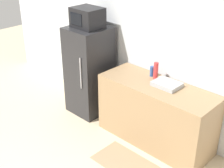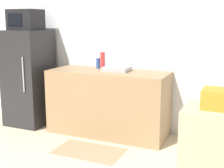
{
  "view_description": "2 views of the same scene",
  "coord_description": "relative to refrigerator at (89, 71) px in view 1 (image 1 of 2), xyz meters",
  "views": [
    {
      "loc": [
        2.25,
        -0.36,
        2.89
      ],
      "look_at": [
        -0.1,
        2.1,
        1.18
      ],
      "focal_mm": 50.0,
      "sensor_mm": 36.0,
      "label": 1
    },
    {
      "loc": [
        1.83,
        -1.12,
        1.63
      ],
      "look_at": [
        0.35,
        2.29,
        0.88
      ],
      "focal_mm": 50.0,
      "sensor_mm": 36.0,
      "label": 2
    }
  ],
  "objects": [
    {
      "name": "wall_back",
      "position": [
        1.33,
        0.43,
        0.55
      ],
      "size": [
        8.0,
        0.06,
        2.6
      ],
      "primitive_type": "cube",
      "color": "silver",
      "rests_on": "ground_plane"
    },
    {
      "name": "bottle_short",
      "position": [
        1.11,
        0.24,
        0.26
      ],
      "size": [
        0.06,
        0.06,
        0.15
      ],
      "primitive_type": "cylinder",
      "color": "#2D4C8C",
      "rests_on": "counter"
    },
    {
      "name": "kitchen_rug",
      "position": [
        1.4,
        -0.65,
        -0.74
      ],
      "size": [
        0.88,
        0.53,
        0.01
      ],
      "primitive_type": "cube",
      "color": "#937A5B",
      "rests_on": "ground_plane"
    },
    {
      "name": "counter",
      "position": [
        1.36,
        0.05,
        -0.28
      ],
      "size": [
        1.72,
        0.66,
        0.93
      ],
      "primitive_type": "cube",
      "color": "#937551",
      "rests_on": "ground_plane"
    },
    {
      "name": "bottle_tall",
      "position": [
        1.2,
        0.21,
        0.31
      ],
      "size": [
        0.07,
        0.07,
        0.25
      ],
      "primitive_type": "cylinder",
      "color": "red",
      "rests_on": "counter"
    },
    {
      "name": "microwave",
      "position": [
        -0.0,
        -0.0,
        0.9
      ],
      "size": [
        0.46,
        0.38,
        0.31
      ],
      "color": "black",
      "rests_on": "refrigerator"
    },
    {
      "name": "refrigerator",
      "position": [
        0.0,
        0.0,
        0.0
      ],
      "size": [
        0.62,
        0.67,
        1.49
      ],
      "color": "#232326",
      "rests_on": "ground_plane"
    },
    {
      "name": "sink_basin",
      "position": [
        1.47,
        0.11,
        0.21
      ],
      "size": [
        0.37,
        0.28,
        0.06
      ],
      "primitive_type": "cube",
      "color": "#9EA3A8",
      "rests_on": "counter"
    }
  ]
}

